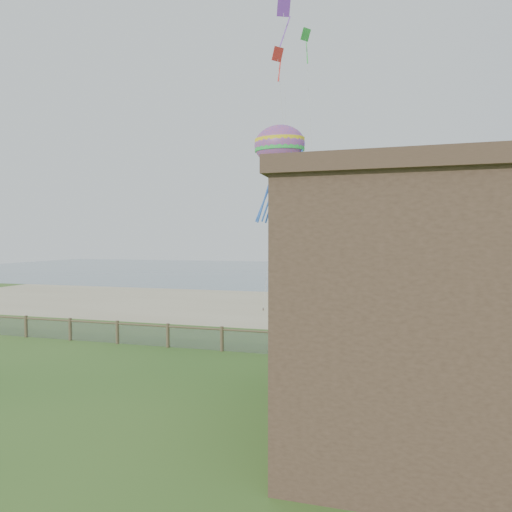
% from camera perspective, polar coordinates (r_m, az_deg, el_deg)
% --- Properties ---
extents(ground, '(160.00, 160.00, 0.00)m').
position_cam_1_polar(ground, '(18.21, -11.11, -15.94)').
color(ground, '#2D571E').
rests_on(ground, ground).
extents(sand_beach, '(72.00, 20.00, 0.02)m').
position_cam_1_polar(sand_beach, '(38.65, 4.02, -6.33)').
color(sand_beach, tan).
rests_on(sand_beach, ground).
extents(ocean, '(160.00, 68.00, 0.02)m').
position_cam_1_polar(ocean, '(81.98, 10.43, -1.95)').
color(ocean, slate).
rests_on(ocean, ground).
extents(chainlink_fence, '(36.20, 0.20, 1.25)m').
position_cam_1_polar(chainlink_fence, '(23.38, -4.28, -10.47)').
color(chainlink_fence, '#4A3D29').
rests_on(chainlink_fence, ground).
extents(picnic_table, '(2.24, 1.90, 0.82)m').
position_cam_1_polar(picnic_table, '(17.27, 8.49, -15.50)').
color(picnic_table, brown).
rests_on(picnic_table, ground).
extents(octopus_kite, '(4.23, 3.57, 7.41)m').
position_cam_1_polar(octopus_kite, '(32.96, 2.95, 10.45)').
color(octopus_kite, orange).
extents(kite_purple, '(1.92, 2.31, 3.18)m').
position_cam_1_polar(kite_purple, '(39.87, 3.47, 27.30)').
color(kite_purple, purple).
extents(kite_red, '(1.74, 1.71, 2.10)m').
position_cam_1_polar(kite_red, '(35.59, 2.72, 23.12)').
color(kite_red, red).
extents(kite_green, '(1.95, 1.84, 2.63)m').
position_cam_1_polar(kite_green, '(41.64, 6.23, 24.80)').
color(kite_green, green).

